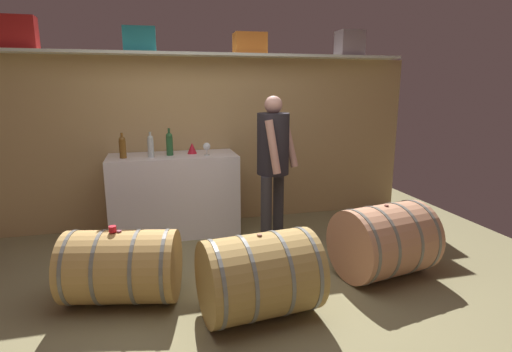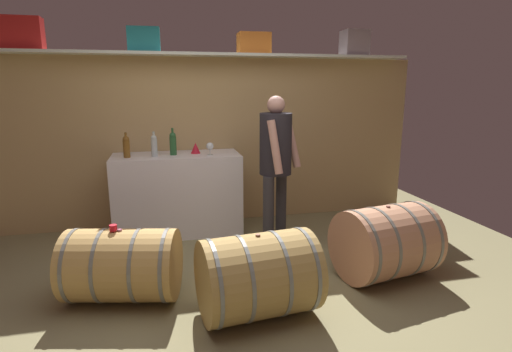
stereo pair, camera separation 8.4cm
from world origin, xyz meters
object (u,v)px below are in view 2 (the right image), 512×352
toolcase_teal (144,40)px  work_cabinet (178,194)px  wine_barrel_far (258,275)px  winemaker_pouring (276,155)px  wine_bottle_green (173,143)px  wine_barrel_flank (386,242)px  red_funnel (196,148)px  wine_barrel_near (122,265)px  tasting_cup (113,228)px  toolcase_grey (354,43)px  toolcase_red (21,33)px  toolcase_orange (254,44)px  wine_glass (210,147)px  wine_bottle_amber (126,146)px  wine_bottle_clear (154,145)px

toolcase_teal → work_cabinet: 1.76m
wine_barrel_far → winemaker_pouring: 1.59m
wine_bottle_green → wine_barrel_flank: bearing=-41.3°
toolcase_teal → wine_barrel_flank: 3.29m
red_funnel → wine_barrel_near: red_funnel is taller
winemaker_pouring → tasting_cup: bearing=-16.7°
toolcase_grey → winemaker_pouring: (-1.22, -0.80, -1.23)m
toolcase_red → wine_bottle_green: toolcase_red is taller
toolcase_orange → wine_barrel_flank: 2.70m
wine_glass → winemaker_pouring: winemaker_pouring is taller
toolcase_red → tasting_cup: 2.51m
wine_bottle_amber → wine_barrel_flank: wine_bottle_amber is taller
toolcase_grey → winemaker_pouring: size_ratio=0.19×
toolcase_teal → wine_barrel_near: toolcase_teal is taller
winemaker_pouring → red_funnel: bearing=-84.1°
wine_bottle_green → wine_barrel_far: wine_bottle_green is taller
toolcase_teal → tasting_cup: toolcase_teal is taller
work_cabinet → wine_barrel_flank: work_cabinet is taller
tasting_cup → toolcase_red: bearing=119.9°
toolcase_teal → work_cabinet: size_ratio=0.24×
red_funnel → winemaker_pouring: (0.79, -0.62, -0.01)m
toolcase_orange → wine_bottle_clear: bearing=-164.7°
toolcase_orange → tasting_cup: size_ratio=6.36×
wine_glass → winemaker_pouring: size_ratio=0.09×
toolcase_grey → wine_bottle_clear: bearing=-170.1°
tasting_cup → toolcase_orange: bearing=48.0°
toolcase_grey → wine_bottle_amber: 3.01m
toolcase_teal → wine_bottle_clear: bearing=-78.1°
tasting_cup → toolcase_grey: bearing=31.0°
wine_bottle_amber → wine_bottle_green: bearing=6.6°
toolcase_orange → wine_barrel_far: size_ratio=0.41×
wine_bottle_green → red_funnel: bearing=11.9°
toolcase_grey → wine_bottle_clear: (-2.47, -0.30, -1.15)m
toolcase_orange → red_funnel: 1.40m
wine_glass → wine_barrel_far: 1.95m
toolcase_orange → wine_barrel_near: 2.91m
work_cabinet → wine_bottle_clear: size_ratio=5.16×
toolcase_grey → wine_barrel_near: (-2.74, -1.67, -1.91)m
toolcase_red → toolcase_teal: bearing=-1.1°
wine_bottle_clear → tasting_cup: wine_bottle_clear is taller
toolcase_red → wine_bottle_amber: (0.99, -0.29, -1.17)m
toolcase_teal → wine_bottle_green: bearing=-40.0°
toolcase_grey → tasting_cup: 3.63m
wine_bottle_clear → tasting_cup: bearing=-103.0°
wine_barrel_far → toolcase_orange: bearing=71.5°
wine_barrel_flank → tasting_cup: (-2.31, 0.12, 0.28)m
toolcase_red → wine_bottle_amber: 1.56m
toolcase_red → toolcase_grey: size_ratio=1.38×
red_funnel → wine_barrel_near: 1.81m
wine_bottle_amber → wine_barrel_far: 2.25m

